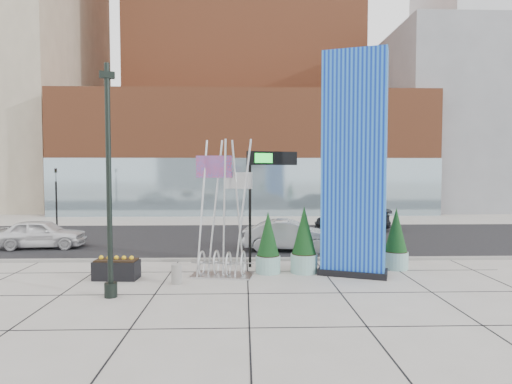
{
  "coord_description": "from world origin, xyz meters",
  "views": [
    {
      "loc": [
        0.86,
        -14.6,
        4.01
      ],
      "look_at": [
        1.34,
        2.0,
        3.13
      ],
      "focal_mm": 30.0,
      "sensor_mm": 36.0,
      "label": 1
    }
  ],
  "objects_px": {
    "public_art_sculpture": "(223,240)",
    "concrete_bollard": "(177,274)",
    "blue_pylon": "(354,168)",
    "lamp_post": "(109,203)",
    "overhead_street_sign": "(270,168)",
    "car_silver_mid": "(290,236)",
    "car_white_west": "(42,234)"
  },
  "relations": [
    {
      "from": "lamp_post",
      "to": "concrete_bollard",
      "type": "bearing_deg",
      "value": 39.38
    },
    {
      "from": "overhead_street_sign",
      "to": "lamp_post",
      "type": "bearing_deg",
      "value": -164.3
    },
    {
      "from": "public_art_sculpture",
      "to": "car_white_west",
      "type": "distance_m",
      "value": 11.25
    },
    {
      "from": "lamp_post",
      "to": "car_silver_mid",
      "type": "relative_size",
      "value": 1.6
    },
    {
      "from": "overhead_street_sign",
      "to": "car_white_west",
      "type": "bearing_deg",
      "value": 136.5
    },
    {
      "from": "blue_pylon",
      "to": "car_white_west",
      "type": "bearing_deg",
      "value": 178.21
    },
    {
      "from": "concrete_bollard",
      "to": "car_white_west",
      "type": "distance_m",
      "value": 10.63
    },
    {
      "from": "overhead_street_sign",
      "to": "blue_pylon",
      "type": "bearing_deg",
      "value": -46.63
    },
    {
      "from": "overhead_street_sign",
      "to": "car_white_west",
      "type": "relative_size",
      "value": 1.11
    },
    {
      "from": "public_art_sculpture",
      "to": "overhead_street_sign",
      "type": "height_order",
      "value": "public_art_sculpture"
    },
    {
      "from": "public_art_sculpture",
      "to": "overhead_street_sign",
      "type": "xyz_separation_m",
      "value": [
        1.85,
        1.46,
        2.74
      ]
    },
    {
      "from": "blue_pylon",
      "to": "lamp_post",
      "type": "height_order",
      "value": "blue_pylon"
    },
    {
      "from": "blue_pylon",
      "to": "car_silver_mid",
      "type": "xyz_separation_m",
      "value": [
        -1.89,
        4.86,
        -3.32
      ]
    },
    {
      "from": "concrete_bollard",
      "to": "overhead_street_sign",
      "type": "xyz_separation_m",
      "value": [
        3.43,
        2.54,
        3.73
      ]
    },
    {
      "from": "concrete_bollard",
      "to": "overhead_street_sign",
      "type": "distance_m",
      "value": 5.67
    },
    {
      "from": "lamp_post",
      "to": "concrete_bollard",
      "type": "height_order",
      "value": "lamp_post"
    },
    {
      "from": "lamp_post",
      "to": "public_art_sculpture",
      "type": "distance_m",
      "value": 4.56
    },
    {
      "from": "blue_pylon",
      "to": "concrete_bollard",
      "type": "relative_size",
      "value": 11.93
    },
    {
      "from": "blue_pylon",
      "to": "public_art_sculpture",
      "type": "height_order",
      "value": "blue_pylon"
    },
    {
      "from": "lamp_post",
      "to": "overhead_street_sign",
      "type": "relative_size",
      "value": 1.53
    },
    {
      "from": "lamp_post",
      "to": "overhead_street_sign",
      "type": "xyz_separation_m",
      "value": [
        5.25,
        4.03,
        1.11
      ]
    },
    {
      "from": "concrete_bollard",
      "to": "car_white_west",
      "type": "relative_size",
      "value": 0.16
    },
    {
      "from": "public_art_sculpture",
      "to": "overhead_street_sign",
      "type": "distance_m",
      "value": 3.61
    },
    {
      "from": "public_art_sculpture",
      "to": "lamp_post",
      "type": "bearing_deg",
      "value": -133.27
    },
    {
      "from": "public_art_sculpture",
      "to": "overhead_street_sign",
      "type": "bearing_deg",
      "value": 47.69
    },
    {
      "from": "concrete_bollard",
      "to": "overhead_street_sign",
      "type": "height_order",
      "value": "overhead_street_sign"
    },
    {
      "from": "overhead_street_sign",
      "to": "car_white_west",
      "type": "distance_m",
      "value": 12.69
    },
    {
      "from": "blue_pylon",
      "to": "car_silver_mid",
      "type": "distance_m",
      "value": 6.18
    },
    {
      "from": "public_art_sculpture",
      "to": "concrete_bollard",
      "type": "height_order",
      "value": "public_art_sculpture"
    },
    {
      "from": "concrete_bollard",
      "to": "lamp_post",
      "type": "bearing_deg",
      "value": -140.62
    },
    {
      "from": "blue_pylon",
      "to": "public_art_sculpture",
      "type": "bearing_deg",
      "value": -159.07
    },
    {
      "from": "public_art_sculpture",
      "to": "car_silver_mid",
      "type": "distance_m",
      "value": 5.8
    }
  ]
}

